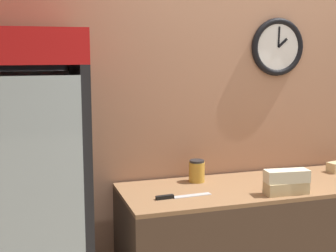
% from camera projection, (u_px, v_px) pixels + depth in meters
% --- Properties ---
extents(wall_back, '(5.20, 0.10, 2.70)m').
position_uv_depth(wall_back, '(245.00, 107.00, 3.31)').
color(wall_back, '#AD7A5B').
rests_on(wall_back, ground_plane).
extents(prep_counter, '(1.93, 0.64, 0.89)m').
position_uv_depth(prep_counter, '(267.00, 248.00, 3.11)').
color(prep_counter, '#4C3828').
rests_on(prep_counter, ground_plane).
extents(beverage_cooler, '(0.71, 0.62, 1.86)m').
position_uv_depth(beverage_cooler, '(21.00, 183.00, 2.62)').
color(beverage_cooler, black).
rests_on(beverage_cooler, ground_plane).
extents(sandwich_stack_bottom, '(0.27, 0.11, 0.07)m').
position_uv_depth(sandwich_stack_bottom, '(286.00, 188.00, 2.81)').
color(sandwich_stack_bottom, tan).
rests_on(sandwich_stack_bottom, prep_counter).
extents(sandwich_stack_middle, '(0.27, 0.13, 0.07)m').
position_uv_depth(sandwich_stack_middle, '(287.00, 176.00, 2.80)').
color(sandwich_stack_middle, beige).
rests_on(sandwich_stack_middle, sandwich_stack_bottom).
extents(chefs_knife, '(0.35, 0.06, 0.02)m').
position_uv_depth(chefs_knife, '(176.00, 196.00, 2.75)').
color(chefs_knife, silver).
rests_on(chefs_knife, prep_counter).
extents(condiment_jar, '(0.10, 0.10, 0.15)m').
position_uv_depth(condiment_jar, '(197.00, 171.00, 3.08)').
color(condiment_jar, gold).
rests_on(condiment_jar, prep_counter).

